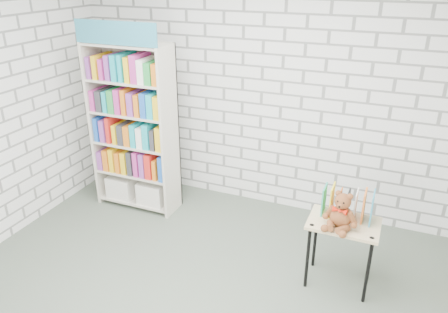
% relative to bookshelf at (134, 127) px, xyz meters
% --- Properties ---
extents(ground, '(4.50, 4.50, 0.00)m').
position_rel_bookshelf_xyz_m(ground, '(1.33, -1.36, -1.01)').
color(ground, '#4B5548').
rests_on(ground, ground).
extents(room_shell, '(4.52, 4.02, 2.81)m').
position_rel_bookshelf_xyz_m(room_shell, '(1.33, -1.36, 0.78)').
color(room_shell, silver).
rests_on(room_shell, ground).
extents(bookshelf, '(0.99, 0.38, 2.21)m').
position_rel_bookshelf_xyz_m(bookshelf, '(0.00, 0.00, 0.00)').
color(bookshelf, beige).
rests_on(bookshelf, ground).
extents(display_table, '(0.62, 0.43, 0.66)m').
position_rel_bookshelf_xyz_m(display_table, '(2.51, -0.56, -0.44)').
color(display_table, tan).
rests_on(display_table, ground).
extents(table_books, '(0.43, 0.19, 0.26)m').
position_rel_bookshelf_xyz_m(table_books, '(2.51, -0.46, -0.22)').
color(table_books, teal).
rests_on(table_books, display_table).
extents(teddy_bear, '(0.30, 0.29, 0.33)m').
position_rel_bookshelf_xyz_m(teddy_bear, '(2.48, -0.66, -0.21)').
color(teddy_bear, brown).
rests_on(teddy_bear, display_table).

